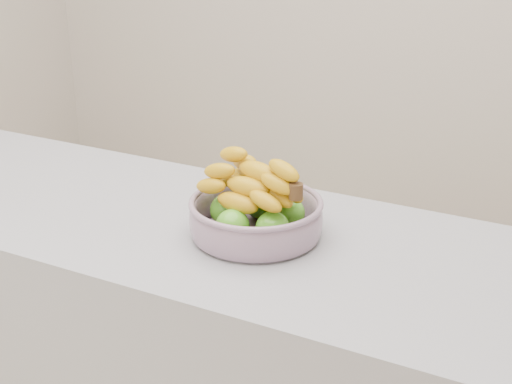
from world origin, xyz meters
TOP-DOWN VIEW (x-y plane):
  - counter at (0.00, -0.02)m, footprint 2.00×0.60m
  - fruit_bowl at (0.29, -0.02)m, footprint 0.28×0.28m

SIDE VIEW (x-z plane):
  - counter at x=0.00m, z-range 0.00..0.90m
  - fruit_bowl at x=0.29m, z-range 0.87..1.04m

